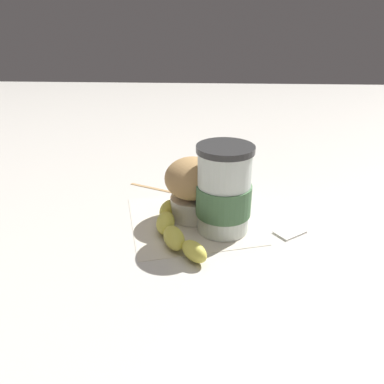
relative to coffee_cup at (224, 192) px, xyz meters
The scene contains 7 objects.
ground_plane 0.09m from the coffee_cup, 27.78° to the right, with size 3.00×3.00×0.00m, color beige.
paper_napkin 0.09m from the coffee_cup, 27.78° to the right, with size 0.21×0.21×0.00m, color beige.
coffee_cup is the anchor object (origin of this frame).
muffin 0.07m from the coffee_cup, 37.58° to the right, with size 0.10×0.10×0.11m.
banana 0.10m from the coffee_cup, 22.25° to the left, with size 0.10×0.19×0.03m.
sugar_packet 0.13m from the coffee_cup, behind, with size 0.05×0.03×0.01m, color white.
wooden_stirrer 0.23m from the coffee_cup, 48.01° to the right, with size 0.11×0.01×0.00m, color tan.
Camera 1 is at (-0.03, 0.59, 0.33)m, focal length 35.00 mm.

